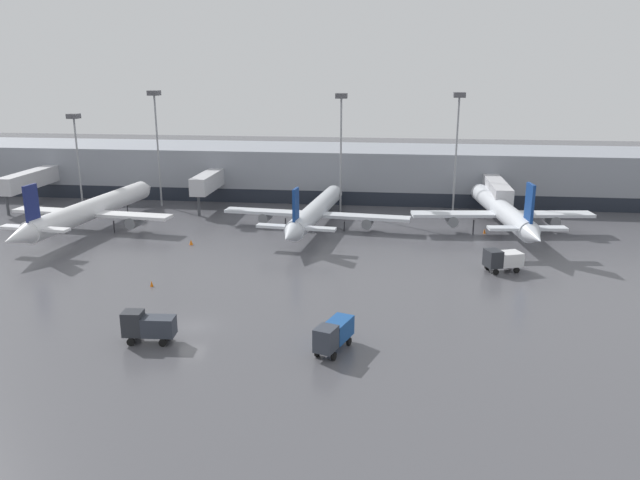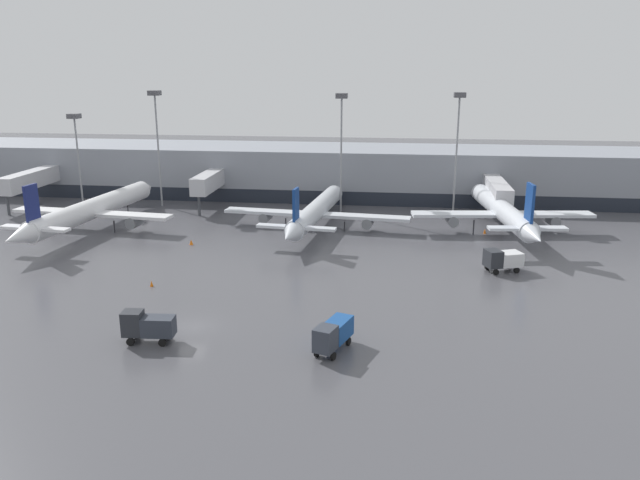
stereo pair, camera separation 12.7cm
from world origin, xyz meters
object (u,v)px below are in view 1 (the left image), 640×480
at_px(traffic_cone_2, 485,231).
at_px(apron_light_mast_0, 458,120).
at_px(parked_jet_2, 91,210).
at_px(traffic_cone_1, 152,284).
at_px(traffic_cone_0, 191,242).
at_px(apron_light_mast_4, 156,117).
at_px(service_truck_0, 502,259).
at_px(apron_light_mast_1, 75,132).
at_px(service_truck_1, 148,325).
at_px(parked_jet_1, 503,211).
at_px(apron_light_mast_2, 341,120).
at_px(parked_jet_0, 315,211).
at_px(service_truck_2, 334,333).

xyz_separation_m(traffic_cone_2, apron_light_mast_0, (-3.57, 12.04, 14.85)).
height_order(parked_jet_2, traffic_cone_1, parked_jet_2).
distance_m(traffic_cone_0, apron_light_mast_4, 30.06).
distance_m(service_truck_0, apron_light_mast_1, 73.36).
bearing_deg(apron_light_mast_0, service_truck_1, -119.68).
height_order(service_truck_0, apron_light_mast_4, apron_light_mast_4).
bearing_deg(parked_jet_2, service_truck_0, -96.46).
distance_m(parked_jet_1, service_truck_1, 55.17).
relative_size(service_truck_0, apron_light_mast_2, 0.25).
bearing_deg(traffic_cone_1, service_truck_1, -69.24).
distance_m(parked_jet_1, traffic_cone_2, 3.78).
bearing_deg(apron_light_mast_1, traffic_cone_2, -9.33).
bearing_deg(traffic_cone_1, parked_jet_0, 61.69).
bearing_deg(traffic_cone_1, parked_jet_2, 128.63).
height_order(parked_jet_2, apron_light_mast_0, apron_light_mast_0).
relative_size(parked_jet_1, apron_light_mast_2, 1.72).
bearing_deg(apron_light_mast_4, parked_jet_2, -103.95).
bearing_deg(service_truck_0, apron_light_mast_2, -73.62).
bearing_deg(service_truck_1, service_truck_0, -148.76).
xyz_separation_m(parked_jet_1, parked_jet_2, (-59.50, -5.20, -0.28)).
distance_m(parked_jet_0, apron_light_mast_0, 27.43).
xyz_separation_m(parked_jet_2, traffic_cone_1, (17.95, -22.46, -2.70)).
bearing_deg(parked_jet_1, service_truck_1, 132.01).
height_order(service_truck_1, traffic_cone_2, service_truck_1).
bearing_deg(service_truck_1, parked_jet_0, -106.91).
bearing_deg(parked_jet_0, parked_jet_2, 104.00).
xyz_separation_m(service_truck_2, apron_light_mast_2, (-4.12, 51.67, 13.48)).
bearing_deg(parked_jet_2, traffic_cone_1, -135.48).
height_order(traffic_cone_0, traffic_cone_1, traffic_cone_0).
distance_m(traffic_cone_0, apron_light_mast_1, 36.69).
xyz_separation_m(parked_jet_1, apron_light_mast_2, (-24.23, 10.50, 11.75)).
height_order(parked_jet_1, traffic_cone_1, parked_jet_1).
relative_size(parked_jet_1, service_truck_0, 6.94).
relative_size(traffic_cone_0, apron_light_mast_0, 0.04).
bearing_deg(apron_light_mast_4, parked_jet_1, -11.92).
bearing_deg(traffic_cone_0, service_truck_0, -9.29).
relative_size(traffic_cone_0, apron_light_mast_2, 0.04).
xyz_separation_m(traffic_cone_1, traffic_cone_2, (39.22, 27.46, 0.00)).
distance_m(service_truck_1, service_truck_2, 16.20).
relative_size(parked_jet_0, traffic_cone_2, 49.17).
xyz_separation_m(apron_light_mast_2, apron_light_mast_4, (-31.08, 1.17, 0.16)).
relative_size(parked_jet_1, parked_jet_2, 0.90).
relative_size(parked_jet_2, apron_light_mast_2, 1.91).
height_order(parked_jet_1, apron_light_mast_2, apron_light_mast_2).
xyz_separation_m(parked_jet_0, service_truck_0, (24.34, -17.13, -1.10)).
distance_m(service_truck_0, apron_light_mast_4, 61.86).
distance_m(traffic_cone_1, apron_light_mast_2, 44.43).
bearing_deg(service_truck_1, apron_light_mast_0, -123.71).
height_order(parked_jet_2, service_truck_2, parked_jet_2).
relative_size(parked_jet_0, apron_light_mast_4, 1.70).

